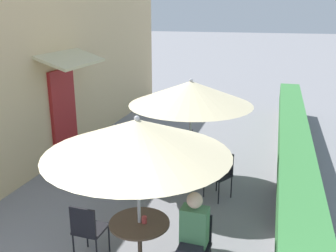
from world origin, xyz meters
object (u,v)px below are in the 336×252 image
Objects in this scene: patio_table_near at (140,234)px; cafe_chair_mid_left at (195,148)px; seated_patron_near_left at (193,235)px; cafe_chair_mid_back at (221,171)px; cafe_chair_mid_right at (153,165)px; patio_umbrella_near at (137,137)px; cafe_chair_near_right at (88,227)px; coffee_cup_mid at (186,150)px; cafe_chair_near_left at (195,242)px; patio_umbrella_mid at (191,93)px; patio_table_mid at (190,161)px; coffee_cup_near at (144,220)px.

patio_table_near is 3.42m from cafe_chair_mid_left.
seated_patron_near_left reaches higher than cafe_chair_mid_back.
patio_table_near is at bearing -104.42° from cafe_chair_mid_right.
seated_patron_near_left is at bearing -5.04° from patio_umbrella_near.
cafe_chair_near_right is 3.55m from cafe_chair_mid_left.
patio_umbrella_near is at bearing -90.01° from coffee_cup_mid.
cafe_chair_mid_left is at bearing -75.34° from cafe_chair_near_left.
cafe_chair_mid_left and cafe_chair_mid_right have the same top height.
cafe_chair_mid_left is 9.67× the size of coffee_cup_mid.
patio_umbrella_mid is at bearing 5.89° from cafe_chair_mid_right.
seated_patron_near_left is at bearing 1.59° from cafe_chair_near_right.
patio_table_near is at bearing 0.00° from patio_umbrella_near.
cafe_chair_near_left is 0.37× the size of patio_umbrella_mid.
patio_table_near is 1.00× the size of patio_table_mid.
cafe_chair_near_right is (-0.74, -0.05, -1.37)m from patio_umbrella_near.
patio_umbrella_mid reaches higher than coffee_cup_near.
cafe_chair_near_left is (0.74, 0.05, -1.37)m from patio_umbrella_near.
patio_umbrella_mid is at bearing -90.00° from patio_table_mid.
seated_patron_near_left is at bearing 13.61° from cafe_chair_mid_left.
patio_umbrella_near reaches higher than seated_patron_near_left.
patio_umbrella_mid is 2.70× the size of cafe_chair_mid_left.
cafe_chair_near_left is 1.00× the size of cafe_chair_mid_back.
patio_table_near is at bearing -176.73° from coffee_cup_near.
patio_umbrella_near is 2.70× the size of cafe_chair_mid_right.
cafe_chair_near_right is (-1.48, 0.02, -0.17)m from seated_patron_near_left.
cafe_chair_mid_left and cafe_chair_mid_back have the same top height.
patio_table_near is 0.75m from cafe_chair_near_right.
patio_umbrella_near is 2.92× the size of patio_table_mid.
coffee_cup_near is at bearing -89.80° from patio_table_mid.
cafe_chair_near_left is at bearing -75.41° from patio_table_mid.
cafe_chair_mid_left reaches higher than patio_table_mid.
cafe_chair_near_right is at bearing 90.14° from cafe_chair_mid_back.
cafe_chair_mid_back is at bearing -25.83° from patio_umbrella_mid.
seated_patron_near_left is 1.44× the size of cafe_chair_near_right.
coffee_cup_mid is (-0.73, 0.28, 0.23)m from cafe_chair_mid_back.
cafe_chair_near_right is at bearing -10.48° from cafe_chair_mid_left.
patio_table_mid is 0.92× the size of cafe_chair_mid_right.
patio_umbrella_mid is (-0.01, 2.67, 1.14)m from coffee_cup_near.
patio_table_mid is (-0.68, 2.74, -0.17)m from seated_patron_near_left.
seated_patron_near_left is 1.44× the size of cafe_chair_mid_back.
patio_table_near and patio_table_mid have the same top height.
patio_umbrella_near reaches higher than cafe_chair_mid_back.
patio_table_mid is (0.80, 2.72, 0.00)m from cafe_chair_near_right.
patio_umbrella_near is at bearing -91.27° from patio_table_mid.
patio_table_near is 0.24m from coffee_cup_near.
coffee_cup_near is at bearing -88.51° from coffee_cup_mid.
cafe_chair_mid_left is at bearing -75.79° from seated_patron_near_left.
cafe_chair_mid_back is at bearing 72.75° from patio_table_near.
cafe_chair_near_left is 9.67× the size of coffee_cup_mid.
patio_table_near is 2.46m from cafe_chair_mid_back.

